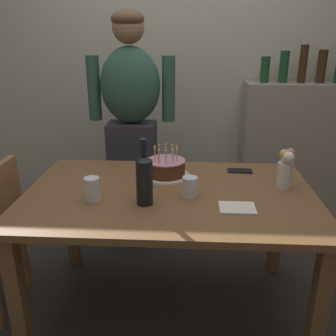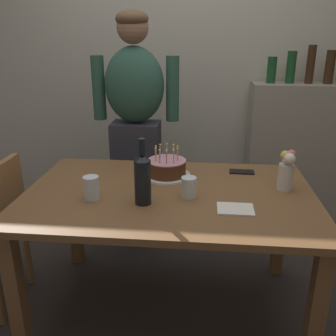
# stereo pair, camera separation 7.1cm
# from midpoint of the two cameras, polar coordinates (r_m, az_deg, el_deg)

# --- Properties ---
(ground_plane) EXTENTS (10.00, 10.00, 0.00)m
(ground_plane) POSITION_cam_midpoint_polar(r_m,az_deg,el_deg) (2.32, -0.71, -20.67)
(ground_plane) COLOR #332D2B
(back_wall) EXTENTS (5.20, 0.10, 2.60)m
(back_wall) POSITION_cam_midpoint_polar(r_m,az_deg,el_deg) (3.31, 1.13, 16.37)
(back_wall) COLOR beige
(back_wall) RESTS_ON ground_plane
(dining_table) EXTENTS (1.50, 0.96, 0.74)m
(dining_table) POSITION_cam_midpoint_polar(r_m,az_deg,el_deg) (1.96, -0.79, -6.30)
(dining_table) COLOR brown
(dining_table) RESTS_ON ground_plane
(birthday_cake) EXTENTS (0.28, 0.28, 0.18)m
(birthday_cake) POSITION_cam_midpoint_polar(r_m,az_deg,el_deg) (2.10, -1.31, -0.10)
(birthday_cake) COLOR white
(birthday_cake) RESTS_ON dining_table
(water_glass_near) EXTENTS (0.08, 0.08, 0.12)m
(water_glass_near) POSITION_cam_midpoint_polar(r_m,az_deg,el_deg) (1.85, -12.70, -3.21)
(water_glass_near) COLOR silver
(water_glass_near) RESTS_ON dining_table
(water_glass_far) EXTENTS (0.08, 0.08, 0.11)m
(water_glass_far) POSITION_cam_midpoint_polar(r_m,az_deg,el_deg) (1.85, 2.29, -2.96)
(water_glass_far) COLOR silver
(water_glass_far) RESTS_ON dining_table
(wine_bottle) EXTENTS (0.08, 0.08, 0.32)m
(wine_bottle) POSITION_cam_midpoint_polar(r_m,az_deg,el_deg) (1.75, -4.84, -1.62)
(wine_bottle) COLOR black
(wine_bottle) RESTS_ON dining_table
(cell_phone) EXTENTS (0.15, 0.08, 0.01)m
(cell_phone) POSITION_cam_midpoint_polar(r_m,az_deg,el_deg) (2.23, 10.14, -0.43)
(cell_phone) COLOR black
(cell_phone) RESTS_ON dining_table
(napkin_stack) EXTENTS (0.17, 0.13, 0.01)m
(napkin_stack) POSITION_cam_midpoint_polar(r_m,az_deg,el_deg) (1.77, 9.52, -6.10)
(napkin_stack) COLOR white
(napkin_stack) RESTS_ON dining_table
(flower_vase) EXTENTS (0.08, 0.09, 0.22)m
(flower_vase) POSITION_cam_midpoint_polar(r_m,az_deg,el_deg) (2.01, 16.72, -0.06)
(flower_vase) COLOR silver
(flower_vase) RESTS_ON dining_table
(person_man_bearded) EXTENTS (0.61, 0.27, 1.66)m
(person_man_bearded) POSITION_cam_midpoint_polar(r_m,az_deg,el_deg) (2.65, -6.39, 5.97)
(person_man_bearded) COLOR #33333D
(person_man_bearded) RESTS_ON ground_plane
(shelf_cabinet) EXTENTS (0.87, 0.30, 1.43)m
(shelf_cabinet) POSITION_cam_midpoint_polar(r_m,az_deg,el_deg) (3.33, 18.14, 2.86)
(shelf_cabinet) COLOR #9E9384
(shelf_cabinet) RESTS_ON ground_plane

